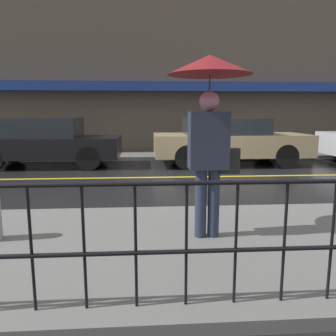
# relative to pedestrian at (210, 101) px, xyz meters

# --- Properties ---
(ground_plane) EXTENTS (80.00, 80.00, 0.00)m
(ground_plane) POSITION_rel_pedestrian_xyz_m (0.72, 4.37, -1.75)
(ground_plane) COLOR black
(sidewalk_near) EXTENTS (28.00, 3.00, 0.12)m
(sidewalk_near) POSITION_rel_pedestrian_xyz_m (0.72, -0.18, -1.69)
(sidewalk_near) COLOR #60605E
(sidewalk_near) RESTS_ON ground_plane
(sidewalk_far) EXTENTS (28.00, 1.68, 0.12)m
(sidewalk_far) POSITION_rel_pedestrian_xyz_m (0.72, 8.25, -1.69)
(sidewalk_far) COLOR #60605E
(sidewalk_far) RESTS_ON ground_plane
(lane_marking) EXTENTS (25.20, 0.12, 0.01)m
(lane_marking) POSITION_rel_pedestrian_xyz_m (0.72, 4.37, -1.74)
(lane_marking) COLOR gold
(lane_marking) RESTS_ON ground_plane
(building_storefront) EXTENTS (28.00, 0.85, 6.63)m
(building_storefront) POSITION_rel_pedestrian_xyz_m (0.72, 9.22, 1.53)
(building_storefront) COLOR #4C4238
(building_storefront) RESTS_ON ground_plane
(railing_foreground) EXTENTS (12.00, 0.04, 1.00)m
(railing_foreground) POSITION_rel_pedestrian_xyz_m (0.72, -1.43, -1.00)
(railing_foreground) COLOR black
(railing_foreground) RESTS_ON sidewalk_near
(pedestrian) EXTENTS (0.97, 0.97, 2.14)m
(pedestrian) POSITION_rel_pedestrian_xyz_m (0.00, 0.00, 0.00)
(pedestrian) COLOR #23283D
(pedestrian) RESTS_ON sidewalk_near
(car_black) EXTENTS (4.31, 1.81, 1.48)m
(car_black) POSITION_rel_pedestrian_xyz_m (-3.76, 6.36, -0.99)
(car_black) COLOR black
(car_black) RESTS_ON ground_plane
(car_tan) EXTENTS (4.76, 1.93, 1.46)m
(car_tan) POSITION_rel_pedestrian_xyz_m (1.86, 6.36, -0.98)
(car_tan) COLOR tan
(car_tan) RESTS_ON ground_plane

